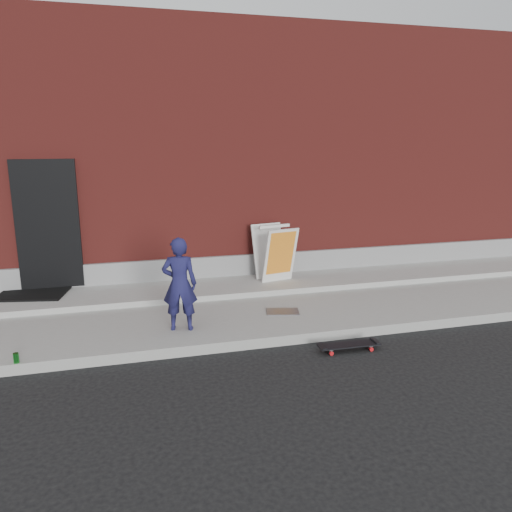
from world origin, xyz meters
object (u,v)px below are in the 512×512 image
object	(u,v)px
soda_can	(16,358)
skateboard	(349,345)
child	(180,284)
pizza_sign	(275,253)

from	to	relation	value
soda_can	skateboard	bearing A→B (deg)	-5.71
child	pizza_sign	bearing A→B (deg)	-125.97
skateboard	child	bearing A→B (deg)	154.86
child	skateboard	size ratio (longest dim) A/B	1.60
child	skateboard	xyz separation A→B (m)	(2.19, -1.03, -0.75)
child	skateboard	distance (m)	2.53
child	soda_can	bearing A→B (deg)	27.26
skateboard	pizza_sign	bearing A→B (deg)	93.88
skateboard	pizza_sign	world-z (taller)	pizza_sign
child	pizza_sign	distance (m)	2.71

